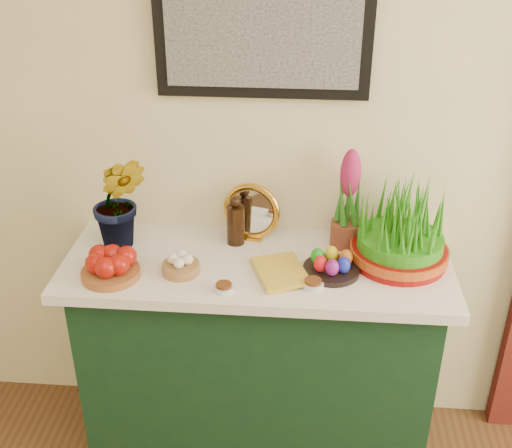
% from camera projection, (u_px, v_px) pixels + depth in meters
% --- Properties ---
extents(sideboard, '(1.30, 0.45, 0.85)m').
position_uv_depth(sideboard, '(257.00, 361.00, 2.54)').
color(sideboard, '#123418').
rests_on(sideboard, ground).
extents(tablecloth, '(1.40, 0.55, 0.04)m').
position_uv_depth(tablecloth, '(257.00, 266.00, 2.33)').
color(tablecloth, white).
rests_on(tablecloth, sideboard).
extents(hyacinth_green, '(0.26, 0.22, 0.49)m').
position_uv_depth(hyacinth_green, '(118.00, 187.00, 2.30)').
color(hyacinth_green, '#286C1C').
rests_on(hyacinth_green, tablecloth).
extents(apple_bowl, '(0.22, 0.22, 0.10)m').
position_uv_depth(apple_bowl, '(110.00, 266.00, 2.21)').
color(apple_bowl, brown).
rests_on(apple_bowl, tablecloth).
extents(garlic_basket, '(0.16, 0.16, 0.07)m').
position_uv_depth(garlic_basket, '(181.00, 265.00, 2.24)').
color(garlic_basket, '#A17D40').
rests_on(garlic_basket, tablecloth).
extents(vinegar_cruet, '(0.07, 0.07, 0.19)m').
position_uv_depth(vinegar_cruet, '(236.00, 223.00, 2.39)').
color(vinegar_cruet, black).
rests_on(vinegar_cruet, tablecloth).
extents(mirror, '(0.23, 0.09, 0.22)m').
position_uv_depth(mirror, '(252.00, 212.00, 2.42)').
color(mirror, gold).
rests_on(mirror, tablecloth).
extents(book, '(0.21, 0.25, 0.03)m').
position_uv_depth(book, '(258.00, 275.00, 2.21)').
color(book, gold).
rests_on(book, tablecloth).
extents(spice_dish_left, '(0.07, 0.07, 0.03)m').
position_uv_depth(spice_dish_left, '(224.00, 287.00, 2.15)').
color(spice_dish_left, silver).
rests_on(spice_dish_left, tablecloth).
extents(spice_dish_right, '(0.07, 0.07, 0.03)m').
position_uv_depth(spice_dish_right, '(313.00, 284.00, 2.16)').
color(spice_dish_right, silver).
rests_on(spice_dish_right, tablecloth).
extents(egg_plate, '(0.20, 0.20, 0.08)m').
position_uv_depth(egg_plate, '(331.00, 265.00, 2.23)').
color(egg_plate, black).
rests_on(egg_plate, tablecloth).
extents(hyacinth_pink, '(0.12, 0.12, 0.39)m').
position_uv_depth(hyacinth_pink, '(348.00, 203.00, 2.34)').
color(hyacinth_pink, brown).
rests_on(hyacinth_pink, tablecloth).
extents(wheatgrass_sabzeh, '(0.35, 0.35, 0.29)m').
position_uv_depth(wheatgrass_sabzeh, '(401.00, 231.00, 2.25)').
color(wheatgrass_sabzeh, maroon).
rests_on(wheatgrass_sabzeh, tablecloth).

